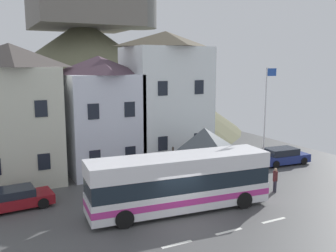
{
  "coord_description": "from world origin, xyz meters",
  "views": [
    {
      "loc": [
        -9.36,
        -16.31,
        8.42
      ],
      "look_at": [
        1.41,
        4.77,
        4.46
      ],
      "focal_mm": 39.94,
      "sensor_mm": 36.0,
      "label": 1
    }
  ],
  "objects_px": {
    "pedestrian_02": "(247,169)",
    "flagpole": "(266,115)",
    "townhouse_00": "(13,115)",
    "parked_car_03": "(230,164)",
    "transit_bus": "(180,183)",
    "bus_shelter": "(204,139)",
    "parked_car_02": "(14,199)",
    "pedestrian_01": "(275,179)",
    "townhouse_01": "(100,114)",
    "public_bench": "(199,167)",
    "hilltop_castle": "(85,70)",
    "pedestrian_00": "(219,176)",
    "townhouse_02": "(166,99)",
    "parked_car_00": "(282,156)"
  },
  "relations": [
    {
      "from": "pedestrian_02",
      "to": "flagpole",
      "type": "height_order",
      "value": "flagpole"
    },
    {
      "from": "townhouse_00",
      "to": "parked_car_03",
      "type": "distance_m",
      "value": 16.49
    },
    {
      "from": "transit_bus",
      "to": "bus_shelter",
      "type": "relative_size",
      "value": 2.75
    },
    {
      "from": "parked_car_02",
      "to": "flagpole",
      "type": "height_order",
      "value": "flagpole"
    },
    {
      "from": "bus_shelter",
      "to": "pedestrian_02",
      "type": "bearing_deg",
      "value": -29.63
    },
    {
      "from": "parked_car_03",
      "to": "pedestrian_01",
      "type": "xyz_separation_m",
      "value": [
        -0.14,
        -5.1,
        0.29
      ]
    },
    {
      "from": "townhouse_00",
      "to": "pedestrian_01",
      "type": "height_order",
      "value": "townhouse_00"
    },
    {
      "from": "townhouse_01",
      "to": "transit_bus",
      "type": "distance_m",
      "value": 10.73
    },
    {
      "from": "parked_car_03",
      "to": "public_bench",
      "type": "distance_m",
      "value": 2.5
    },
    {
      "from": "townhouse_00",
      "to": "parked_car_03",
      "type": "xyz_separation_m",
      "value": [
        15.17,
        -4.85,
        -4.29
      ]
    },
    {
      "from": "hilltop_castle",
      "to": "pedestrian_01",
      "type": "relative_size",
      "value": 24.64
    },
    {
      "from": "hilltop_castle",
      "to": "pedestrian_00",
      "type": "distance_m",
      "value": 29.1
    },
    {
      "from": "pedestrian_01",
      "to": "pedestrian_02",
      "type": "distance_m",
      "value": 2.54
    },
    {
      "from": "hilltop_castle",
      "to": "transit_bus",
      "type": "height_order",
      "value": "hilltop_castle"
    },
    {
      "from": "bus_shelter",
      "to": "parked_car_03",
      "type": "distance_m",
      "value": 4.19
    },
    {
      "from": "bus_shelter",
      "to": "public_bench",
      "type": "xyz_separation_m",
      "value": [
        0.89,
        2.12,
        -2.69
      ]
    },
    {
      "from": "transit_bus",
      "to": "parked_car_03",
      "type": "xyz_separation_m",
      "value": [
        7.28,
        4.95,
        -1.03
      ]
    },
    {
      "from": "townhouse_02",
      "to": "pedestrian_00",
      "type": "bearing_deg",
      "value": -89.33
    },
    {
      "from": "parked_car_03",
      "to": "pedestrian_01",
      "type": "distance_m",
      "value": 5.11
    },
    {
      "from": "townhouse_00",
      "to": "parked_car_00",
      "type": "distance_m",
      "value": 21.54
    },
    {
      "from": "bus_shelter",
      "to": "public_bench",
      "type": "relative_size",
      "value": 2.68
    },
    {
      "from": "townhouse_02",
      "to": "parked_car_02",
      "type": "relative_size",
      "value": 2.54
    },
    {
      "from": "transit_bus",
      "to": "pedestrian_01",
      "type": "height_order",
      "value": "transit_bus"
    },
    {
      "from": "transit_bus",
      "to": "pedestrian_02",
      "type": "height_order",
      "value": "transit_bus"
    },
    {
      "from": "townhouse_02",
      "to": "bus_shelter",
      "type": "bearing_deg",
      "value": -89.71
    },
    {
      "from": "townhouse_02",
      "to": "public_bench",
      "type": "height_order",
      "value": "townhouse_02"
    },
    {
      "from": "bus_shelter",
      "to": "parked_car_00",
      "type": "height_order",
      "value": "bus_shelter"
    },
    {
      "from": "hilltop_castle",
      "to": "transit_bus",
      "type": "relative_size",
      "value": 3.72
    },
    {
      "from": "parked_car_02",
      "to": "public_bench",
      "type": "relative_size",
      "value": 2.95
    },
    {
      "from": "pedestrian_01",
      "to": "parked_car_02",
      "type": "bearing_deg",
      "value": 163.05
    },
    {
      "from": "pedestrian_00",
      "to": "parked_car_03",
      "type": "bearing_deg",
      "value": 43.58
    },
    {
      "from": "hilltop_castle",
      "to": "parked_car_02",
      "type": "height_order",
      "value": "hilltop_castle"
    },
    {
      "from": "townhouse_01",
      "to": "public_bench",
      "type": "relative_size",
      "value": 6.13
    },
    {
      "from": "bus_shelter",
      "to": "townhouse_00",
      "type": "bearing_deg",
      "value": 153.72
    },
    {
      "from": "townhouse_00",
      "to": "pedestrian_00",
      "type": "bearing_deg",
      "value": -32.86
    },
    {
      "from": "hilltop_castle",
      "to": "pedestrian_02",
      "type": "height_order",
      "value": "hilltop_castle"
    },
    {
      "from": "townhouse_02",
      "to": "parked_car_03",
      "type": "height_order",
      "value": "townhouse_02"
    },
    {
      "from": "transit_bus",
      "to": "parked_car_03",
      "type": "bearing_deg",
      "value": 39.38
    },
    {
      "from": "townhouse_00",
      "to": "public_bench",
      "type": "distance_m",
      "value": 14.17
    },
    {
      "from": "pedestrian_02",
      "to": "hilltop_castle",
      "type": "bearing_deg",
      "value": 98.32
    },
    {
      "from": "pedestrian_01",
      "to": "parked_car_03",
      "type": "bearing_deg",
      "value": 88.38
    },
    {
      "from": "townhouse_00",
      "to": "pedestrian_00",
      "type": "xyz_separation_m",
      "value": [
        12.07,
        -7.8,
        -3.98
      ]
    },
    {
      "from": "townhouse_01",
      "to": "transit_bus",
      "type": "bearing_deg",
      "value": -81.38
    },
    {
      "from": "transit_bus",
      "to": "flagpole",
      "type": "distance_m",
      "value": 10.01
    },
    {
      "from": "parked_car_02",
      "to": "pedestrian_02",
      "type": "distance_m",
      "value": 15.49
    },
    {
      "from": "townhouse_00",
      "to": "parked_car_02",
      "type": "bearing_deg",
      "value": -97.2
    },
    {
      "from": "pedestrian_00",
      "to": "flagpole",
      "type": "xyz_separation_m",
      "value": [
        4.84,
        1.12,
        3.74
      ]
    },
    {
      "from": "townhouse_01",
      "to": "pedestrian_02",
      "type": "height_order",
      "value": "townhouse_01"
    },
    {
      "from": "hilltop_castle",
      "to": "bus_shelter",
      "type": "distance_m",
      "value": 26.83
    },
    {
      "from": "townhouse_01",
      "to": "flagpole",
      "type": "relative_size",
      "value": 1.11
    }
  ]
}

